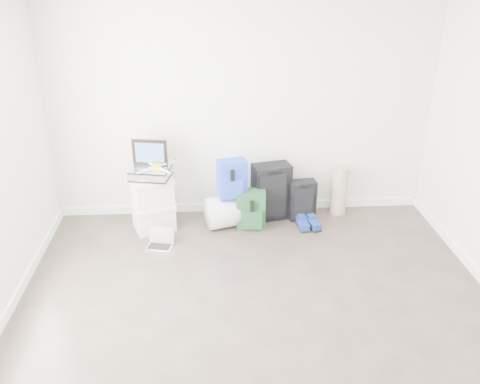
{
  "coord_description": "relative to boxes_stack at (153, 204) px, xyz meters",
  "views": [
    {
      "loc": [
        -0.41,
        -3.23,
        2.96
      ],
      "look_at": [
        -0.07,
        1.9,
        0.53
      ],
      "focal_mm": 38.0,
      "sensor_mm": 36.0,
      "label": 1
    }
  ],
  "objects": [
    {
      "name": "carry_on",
      "position": [
        1.78,
        0.14,
        -0.08
      ],
      "size": [
        0.33,
        0.24,
        0.49
      ],
      "rotation": [
        0.0,
        0.0,
        0.12
      ],
      "color": "black",
      "rests_on": "ground"
    },
    {
      "name": "briefcase",
      "position": [
        0.0,
        0.0,
        0.38
      ],
      "size": [
        0.48,
        0.39,
        0.12
      ],
      "primitive_type": "cube",
      "rotation": [
        0.0,
        0.0,
        -0.2
      ],
      "color": "#B2B2B7",
      "rests_on": "boxes_stack"
    },
    {
      "name": "duffel_bag",
      "position": [
        0.92,
        0.03,
        -0.14
      ],
      "size": [
        0.69,
        0.53,
        0.38
      ],
      "primitive_type": "cylinder",
      "rotation": [
        0.0,
        1.57,
        0.28
      ],
      "color": "#909398",
      "rests_on": "ground"
    },
    {
      "name": "painting",
      "position": [
        0.0,
        0.1,
        0.6
      ],
      "size": [
        0.4,
        0.1,
        0.3
      ],
      "rotation": [
        0.0,
        0.0,
        -0.18
      ],
      "color": "black",
      "rests_on": "briefcase"
    },
    {
      "name": "rolled_rug",
      "position": [
        2.26,
        0.26,
        -0.02
      ],
      "size": [
        0.2,
        0.2,
        0.61
      ],
      "primitive_type": "cylinder",
      "color": "gray",
      "rests_on": "ground"
    },
    {
      "name": "green_backpack",
      "position": [
        1.14,
        -0.05,
        -0.1
      ],
      "size": [
        0.35,
        0.27,
        0.47
      ],
      "rotation": [
        0.0,
        0.0,
        -0.07
      ],
      "color": "#153B1A",
      "rests_on": "ground"
    },
    {
      "name": "blue_backpack",
      "position": [
        0.92,
        0.0,
        0.27
      ],
      "size": [
        0.36,
        0.3,
        0.46
      ],
      "rotation": [
        0.0,
        0.0,
        0.22
      ],
      "color": "#1C3EB7",
      "rests_on": "duffel_bag"
    },
    {
      "name": "large_suitcase",
      "position": [
        1.4,
        0.19,
        0.02
      ],
      "size": [
        0.49,
        0.37,
        0.69
      ],
      "rotation": [
        0.0,
        0.0,
        0.21
      ],
      "color": "black",
      "rests_on": "ground"
    },
    {
      "name": "shoes",
      "position": [
        1.81,
        -0.1,
        -0.28
      ],
      "size": [
        0.27,
        0.29,
        0.09
      ],
      "rotation": [
        0.0,
        0.0,
        0.17
      ],
      "color": "black",
      "rests_on": "ground"
    },
    {
      "name": "laptop",
      "position": [
        0.1,
        -0.4,
        -0.28
      ],
      "size": [
        0.32,
        0.26,
        0.2
      ],
      "rotation": [
        0.0,
        0.0,
        -0.24
      ],
      "color": "#BCBCC1",
      "rests_on": "ground"
    },
    {
      "name": "boxes_stack",
      "position": [
        0.0,
        0.0,
        0.0
      ],
      "size": [
        0.56,
        0.51,
        0.65
      ],
      "rotation": [
        0.0,
        0.0,
        0.37
      ],
      "color": "silver",
      "rests_on": "ground"
    },
    {
      "name": "room_envelope",
      "position": [
        1.07,
        -2.06,
        1.4
      ],
      "size": [
        4.52,
        5.02,
        2.71
      ],
      "color": "silver",
      "rests_on": "ground"
    },
    {
      "name": "ground",
      "position": [
        1.07,
        -2.08,
        -0.33
      ],
      "size": [
        5.0,
        5.0,
        0.0
      ],
      "primitive_type": "plane",
      "color": "#372E28",
      "rests_on": "ground"
    },
    {
      "name": "drone",
      "position": [
        0.08,
        -0.02,
        0.47
      ],
      "size": [
        0.41,
        0.41,
        0.05
      ],
      "rotation": [
        0.0,
        0.0,
        -0.1
      ],
      "color": "gold",
      "rests_on": "briefcase"
    }
  ]
}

